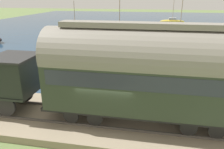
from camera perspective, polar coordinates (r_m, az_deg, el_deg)
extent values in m
plane|color=#607542|center=(11.39, -1.04, -13.65)|extent=(200.00, 200.00, 0.00)
cube|color=navy|center=(52.43, 8.56, 12.86)|extent=(80.00, 80.00, 0.01)
cube|color=gray|center=(11.45, -0.84, -12.34)|extent=(4.48, 56.00, 0.37)
cube|color=#4C4742|center=(10.63, -1.76, -13.59)|extent=(0.07, 54.88, 0.12)
cube|color=#4C4742|center=(12.03, -0.06, -9.26)|extent=(0.07, 54.88, 0.12)
cylinder|color=black|center=(12.35, -26.18, -7.33)|extent=(0.12, 1.15, 1.15)
cylinder|color=black|center=(13.58, -22.13, -4.28)|extent=(0.12, 1.15, 1.15)
cylinder|color=black|center=(14.42, -27.16, -3.66)|extent=(0.12, 1.15, 1.15)
cube|color=black|center=(12.30, -23.92, 0.04)|extent=(2.08, 1.90, 1.76)
cube|color=#282828|center=(12.04, -24.53, 4.21)|extent=(2.28, 2.14, 0.10)
cylinder|color=black|center=(10.63, 25.79, -12.99)|extent=(0.12, 0.76, 0.76)
cylinder|color=black|center=(12.04, 23.87, -8.73)|extent=(0.12, 0.76, 0.76)
cylinder|color=black|center=(10.37, 19.38, -12.92)|extent=(0.12, 0.76, 0.76)
cylinder|color=black|center=(11.80, 18.27, -8.55)|extent=(0.12, 0.76, 0.76)
cylinder|color=black|center=(10.49, -4.51, -11.28)|extent=(0.12, 0.76, 0.76)
cylinder|color=black|center=(11.91, -2.44, -7.19)|extent=(0.12, 0.76, 0.76)
cylinder|color=black|center=(10.83, -10.64, -10.54)|extent=(0.12, 0.76, 0.76)
cylinder|color=black|center=(12.21, -7.86, -6.66)|extent=(0.12, 0.76, 0.76)
cube|color=black|center=(10.78, 7.68, -8.61)|extent=(2.16, 9.40, 0.16)
cube|color=#2D3828|center=(10.22, 8.02, -2.11)|extent=(2.40, 9.03, 2.47)
cube|color=#2D333D|center=(10.07, 8.14, 0.17)|extent=(2.43, 8.46, 0.69)
cylinder|color=gray|center=(9.83, 8.36, 4.59)|extent=(2.52, 9.03, 2.52)
cube|color=gray|center=(9.56, 8.78, 12.58)|extent=(0.84, 7.52, 0.24)
ellipsoid|color=#335199|center=(32.69, 17.06, 9.06)|extent=(3.14, 5.05, 1.18)
cylinder|color=#9E8460|center=(32.23, 17.78, 15.92)|extent=(0.10, 0.10, 6.68)
cube|color=silver|center=(32.56, 17.20, 10.47)|extent=(1.36, 1.68, 0.45)
ellipsoid|color=brown|center=(40.92, -9.56, 11.58)|extent=(2.34, 5.42, 1.02)
cylinder|color=#9E8460|center=(40.63, -9.78, 15.35)|extent=(0.10, 0.10, 4.38)
ellipsoid|color=#B72D23|center=(29.83, 1.90, 8.95)|extent=(2.72, 4.45, 1.20)
cylinder|color=#9E8460|center=(29.32, 2.00, 17.00)|extent=(0.10, 0.10, 7.16)
cube|color=silver|center=(29.68, 1.92, 10.52)|extent=(1.23, 1.48, 0.45)
ellipsoid|color=gold|center=(55.25, 15.45, 13.21)|extent=(1.20, 5.68, 0.89)
cylinder|color=#9E8460|center=(54.98, 15.80, 16.87)|extent=(0.10, 0.10, 6.20)
cube|color=silver|center=(55.18, 15.52, 13.90)|extent=(0.69, 1.71, 0.45)
ellipsoid|color=silver|center=(21.04, 12.46, 2.86)|extent=(2.05, 2.06, 0.55)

